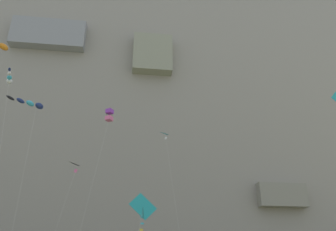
# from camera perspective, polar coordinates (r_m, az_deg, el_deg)

# --- Properties ---
(cliff_face) EXTENTS (180.00, 24.06, 78.91)m
(cliff_face) POSITION_cam_1_polar(r_m,az_deg,el_deg) (83.71, -3.43, 1.14)
(cliff_face) COLOR gray
(cliff_face) RESTS_ON ground
(kite_box_low_right) EXTENTS (3.32, 6.24, 23.25)m
(kite_box_low_right) POSITION_cam_1_polar(r_m,az_deg,el_deg) (47.02, -9.93, 0.03)
(kite_box_low_right) COLOR purple
(kite_box_low_right) RESTS_ON ground
(kite_diamond_low_left) EXTENTS (2.35, 5.09, 8.47)m
(kite_diamond_low_left) POSITION_cam_1_polar(r_m,az_deg,el_deg) (26.77, -4.34, -15.45)
(kite_diamond_low_left) COLOR teal
(kite_diamond_low_left) RESTS_ON ground
(kite_windsock_far_left) EXTENTS (4.23, 5.63, 23.86)m
(kite_windsock_far_left) POSITION_cam_1_polar(r_m,az_deg,el_deg) (48.57, -22.20, 1.84)
(kite_windsock_far_left) COLOR navy
(kite_windsock_far_left) RESTS_ON ground
(kite_delta_low_center) EXTENTS (3.63, 5.97, 15.76)m
(kite_delta_low_center) POSITION_cam_1_polar(r_m,az_deg,el_deg) (48.44, -14.91, -9.12)
(kite_delta_low_center) COLOR black
(kite_delta_low_center) RESTS_ON ground
(kite_delta_upper_left) EXTENTS (3.04, 4.17, 22.09)m
(kite_delta_upper_left) POSITION_cam_1_polar(r_m,az_deg,el_deg) (52.41, 0.03, -4.27)
(kite_delta_upper_left) COLOR #38B2D1
(kite_delta_upper_left) RESTS_ON ground
(kite_windsock_high_center) EXTENTS (3.05, 3.25, 22.87)m
(kite_windsock_high_center) POSITION_cam_1_polar(r_m,az_deg,el_deg) (41.91, -25.29, 5.69)
(kite_windsock_high_center) COLOR white
(kite_windsock_high_center) RESTS_ON ground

